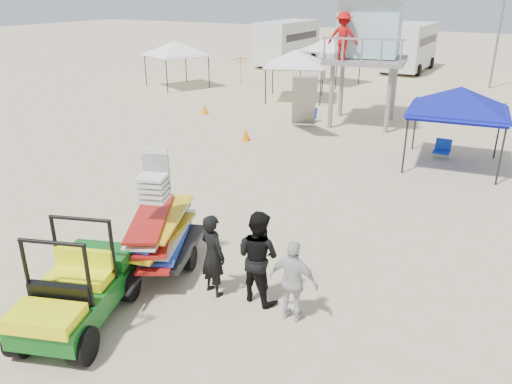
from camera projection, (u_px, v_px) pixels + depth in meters
The scene contains 20 objects.
ground at pixel (156, 302), 9.49m from camera, with size 140.00×140.00×0.00m, color beige.
utility_cart at pixel (72, 283), 8.52m from camera, with size 1.96×2.72×1.86m.
surf_trailer at pixel (160, 227), 10.37m from camera, with size 1.95×2.67×2.30m.
man_left at pixel (213, 255), 9.48m from camera, with size 0.61×0.40×1.67m, color black.
man_mid at pixel (258, 257), 9.27m from camera, with size 0.89×0.69×1.83m, color black.
man_right at pixel (293, 282), 8.73m from camera, with size 0.91×0.38×1.55m, color silver.
lifeguard_tower at pixel (367, 33), 20.75m from camera, with size 3.71×3.71×5.11m.
canopy_blue at pixel (461, 91), 15.90m from camera, with size 3.26×3.26×3.05m.
canopy_white_a at pixel (296, 52), 25.88m from camera, with size 3.79×3.79×3.02m.
canopy_white_b at pixel (175, 43), 29.24m from camera, with size 3.87×3.87×3.10m.
canopy_white_c at pixel (332, 39), 30.22m from camera, with size 3.31×3.31×3.24m.
umbrella_a at pixel (240, 71), 30.64m from camera, with size 1.85×1.88×1.70m, color red.
umbrella_b at pixel (389, 81), 26.51m from camera, with size 2.09×2.13×1.92m, color #CCD212.
cone_near at pixel (246, 134), 19.50m from camera, with size 0.34×0.34×0.50m, color orange.
cone_far at pixel (205, 109), 23.64m from camera, with size 0.34×0.34×0.50m, color #FF9708.
beach_chair_a at pixel (310, 115), 22.16m from camera, with size 0.55×0.58×0.64m.
beach_chair_b at pixel (442, 149), 17.55m from camera, with size 0.55×0.59×0.64m.
rv_far_left at pixel (287, 41), 38.45m from camera, with size 2.64×6.80×3.25m.
rv_mid_left at pixel (410, 45), 35.56m from camera, with size 2.65×6.50×3.25m.
light_pole_left at pixel (501, 18), 28.37m from camera, with size 0.14×0.14×8.00m, color slate.
Camera 1 is at (5.60, -6.01, 5.53)m, focal length 35.00 mm.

